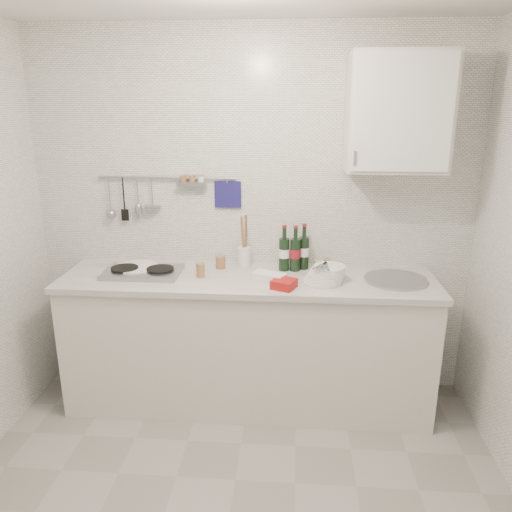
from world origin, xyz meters
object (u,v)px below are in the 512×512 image
at_px(wall_cabinet, 398,113).
at_px(plate_stack_sink, 326,274).
at_px(plate_stack_hob, 135,269).
at_px(wine_bottles, 294,248).
at_px(utensil_crock, 244,254).

bearing_deg(wall_cabinet, plate_stack_sink, -156.11).
xyz_separation_m(plate_stack_hob, plate_stack_sink, (1.27, -0.10, 0.03)).
distance_m(wall_cabinet, plate_stack_hob, 1.95).
height_order(wall_cabinet, wine_bottles, wall_cabinet).
xyz_separation_m(wine_bottles, utensil_crock, (-0.35, 0.06, -0.07)).
bearing_deg(plate_stack_hob, plate_stack_sink, -4.66).
bearing_deg(plate_stack_sink, utensil_crock, 152.57).
xyz_separation_m(plate_stack_hob, wine_bottles, (1.07, 0.12, 0.14)).
bearing_deg(wall_cabinet, plate_stack_hob, -177.49).
bearing_deg(plate_stack_hob, wine_bottles, 6.58).
height_order(plate_stack_sink, utensil_crock, utensil_crock).
relative_size(wall_cabinet, plate_stack_hob, 2.28).
bearing_deg(utensil_crock, plate_stack_hob, -165.92).
relative_size(wall_cabinet, plate_stack_sink, 2.62).
distance_m(wall_cabinet, wine_bottles, 1.06).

